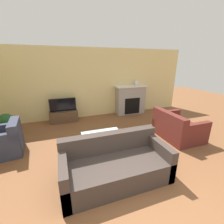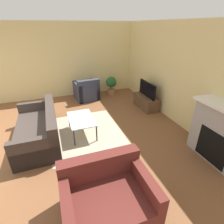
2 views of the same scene
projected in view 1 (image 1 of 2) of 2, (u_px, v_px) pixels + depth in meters
wall_back at (83, 84)px, 5.88m from camera, size 8.86×0.06×2.70m
area_rug at (102, 148)px, 3.97m from camera, size 2.19×1.82×0.00m
fireplace at (130, 99)px, 6.50m from camera, size 1.37×0.49×1.22m
tv_stand at (64, 116)px, 5.68m from camera, size 1.00×0.45×0.42m
tv at (63, 105)px, 5.53m from camera, size 0.94×0.06×0.48m
couch_sectional at (115, 165)px, 2.87m from camera, size 2.00×0.94×0.82m
couch_loveseat at (177, 128)px, 4.45m from camera, size 0.99×1.27×0.82m
armchair_by_window at (5, 143)px, 3.64m from camera, size 0.90×0.90×0.82m
coffee_table at (103, 136)px, 3.76m from camera, size 0.99×0.62×0.44m
potted_plant at (7, 123)px, 4.48m from camera, size 0.42×0.42×0.72m
mantel_clock at (136, 83)px, 6.36m from camera, size 0.19×0.07×0.22m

